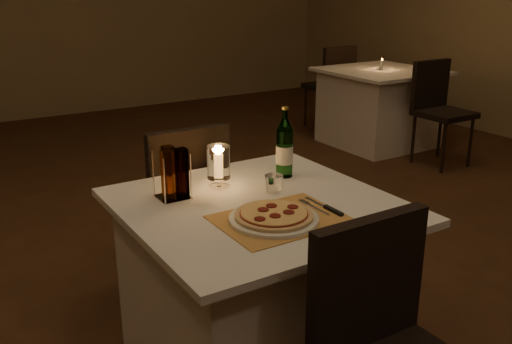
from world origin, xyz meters
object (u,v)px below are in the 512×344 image
plate (274,219)px  hurricane_candle (219,164)px  main_table (259,287)px  tumbler (274,184)px  chair_far (182,193)px  neighbor_table_right (379,107)px  water_bottle (284,149)px  chair_near (387,339)px  pizza (274,215)px

plate → hurricane_candle: bearing=90.3°
main_table → tumbler: (0.11, 0.06, 0.40)m
chair_far → plate: bearing=-93.2°
plate → neighbor_table_right: plate is taller
water_bottle → neighbor_table_right: (2.58, 2.10, -0.49)m
chair_near → chair_far: bearing=90.0°
plate → water_bottle: (0.31, 0.39, 0.11)m
chair_far → hurricane_candle: hurricane_candle is taller
plate → tumbler: 0.29m
hurricane_candle → neighbor_table_right: hurricane_candle is taller
tumbler → water_bottle: bearing=44.5°
plate → hurricane_candle: (-0.00, 0.40, 0.10)m
tumbler → neighbor_table_right: size_ratio=0.07×
tumbler → pizza: bearing=-123.7°
tumbler → hurricane_candle: 0.24m
pizza → tumbler: (0.16, 0.24, 0.01)m
plate → pizza: pizza is taller
neighbor_table_right → chair_near: bearing=-133.3°
main_table → water_bottle: 0.60m
pizza → tumbler: bearing=56.3°
pizza → hurricane_candle: (-0.00, 0.41, 0.08)m
plate → main_table: bearing=74.5°
main_table → hurricane_candle: hurricane_candle is taller
pizza → hurricane_candle: size_ratio=1.54×
chair_near → hurricane_candle: 0.99m
tumbler → water_bottle: 0.23m
chair_far → neighbor_table_right: chair_far is taller
pizza → chair_near: bearing=-84.7°
water_bottle → neighbor_table_right: bearing=39.1°
hurricane_candle → neighbor_table_right: (2.90, 2.08, -0.47)m
pizza → neighbor_table_right: bearing=40.7°
pizza → neighbor_table_right: (2.89, 2.49, -0.39)m
main_table → chair_near: chair_near is taller
chair_far → hurricane_candle: (-0.05, -0.49, 0.30)m
main_table → neighbor_table_right: bearing=39.0°
neighbor_table_right → pizza: bearing=-139.3°
plate → pizza: (0.00, -0.00, 0.02)m
plate → neighbor_table_right: (2.89, 2.49, -0.38)m
neighbor_table_right → chair_far: bearing=-150.8°
main_table → neighbor_table_right: size_ratio=1.00×
plate → water_bottle: size_ratio=1.04×
chair_far → plate: 0.92m
hurricane_candle → chair_far: bearing=83.9°
tumbler → hurricane_candle: (-0.16, 0.16, 0.07)m
chair_far → water_bottle: 0.65m
chair_far → neighbor_table_right: 3.27m
plate → tumbler: size_ratio=4.27×
neighbor_table_right → main_table: bearing=-141.0°
water_bottle → neighbor_table_right: 3.36m
pizza → water_bottle: (0.31, 0.39, 0.10)m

